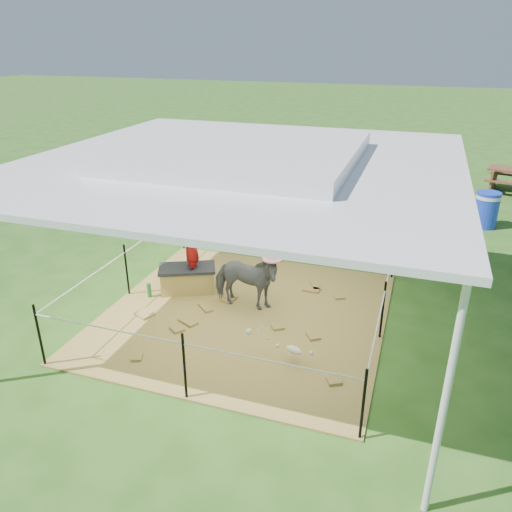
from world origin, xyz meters
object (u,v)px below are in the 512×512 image
(foal, at_px, (294,349))
(trash_barrel, at_px, (486,210))
(green_bottle, at_px, (149,290))
(distant_person, at_px, (429,186))
(straw_bale, at_px, (188,280))
(picnic_table_near, at_px, (386,181))
(woman, at_px, (190,241))
(pony, at_px, (245,281))

(foal, relative_size, trash_barrel, 0.91)
(green_bottle, height_order, distant_person, distant_person)
(straw_bale, bearing_deg, picnic_table_near, 68.94)
(woman, distance_m, picnic_table_near, 8.01)
(woman, bearing_deg, foal, 31.95)
(trash_barrel, height_order, distant_person, distant_person)
(green_bottle, relative_size, picnic_table_near, 0.13)
(trash_barrel, bearing_deg, foal, -113.45)
(picnic_table_near, distance_m, distant_person, 1.41)
(distant_person, bearing_deg, picnic_table_near, -22.89)
(straw_bale, bearing_deg, distant_person, 58.90)
(woman, bearing_deg, picnic_table_near, 134.84)
(woman, bearing_deg, distant_person, 124.76)
(pony, bearing_deg, woman, 77.74)
(woman, distance_m, green_bottle, 1.17)
(pony, xyz_separation_m, picnic_table_near, (1.66, 7.74, -0.12))
(straw_bale, distance_m, trash_barrel, 7.73)
(picnic_table_near, bearing_deg, trash_barrel, -56.03)
(distant_person, bearing_deg, woman, 67.66)
(pony, xyz_separation_m, foal, (1.19, -1.26, -0.29))
(straw_bale, xyz_separation_m, pony, (1.22, -0.26, 0.30))
(picnic_table_near, height_order, distant_person, distant_person)
(pony, bearing_deg, distant_person, -21.40)
(straw_bale, height_order, woman, woman)
(woman, relative_size, pony, 0.94)
(trash_barrel, xyz_separation_m, picnic_table_near, (-2.57, 2.01, -0.02))
(foal, distance_m, picnic_table_near, 9.02)
(trash_barrel, distance_m, picnic_table_near, 3.26)
(pony, height_order, trash_barrel, pony)
(foal, relative_size, picnic_table_near, 0.39)
(straw_bale, xyz_separation_m, foal, (2.42, -1.52, 0.01))
(trash_barrel, bearing_deg, pony, -126.40)
(picnic_table_near, bearing_deg, pony, -120.12)
(straw_bale, xyz_separation_m, woman, (0.10, 0.00, 0.79))
(straw_bale, distance_m, foal, 2.86)
(woman, xyz_separation_m, trash_barrel, (5.35, 5.48, -0.58))
(picnic_table_near, bearing_deg, straw_bale, -129.10)
(straw_bale, height_order, green_bottle, straw_bale)
(green_bottle, distance_m, foal, 3.16)
(green_bottle, distance_m, trash_barrel, 8.44)
(picnic_table_near, xyz_separation_m, distant_person, (1.20, -0.72, 0.14))
(foal, xyz_separation_m, picnic_table_near, (0.46, 9.01, 0.18))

